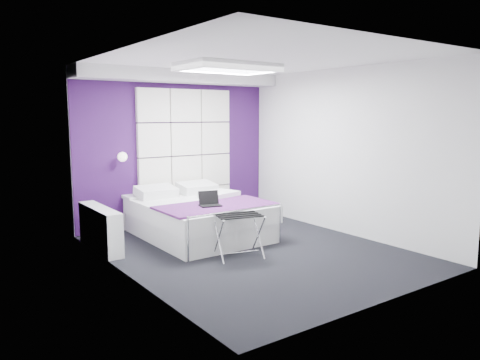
{
  "coord_description": "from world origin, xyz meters",
  "views": [
    {
      "loc": [
        -3.8,
        -5.02,
        1.88
      ],
      "look_at": [
        0.03,
        0.35,
        0.95
      ],
      "focal_mm": 35.0,
      "sensor_mm": 36.0,
      "label": 1
    }
  ],
  "objects_px": {
    "radiator": "(100,228)",
    "laptop": "(209,202)",
    "nightstand": "(139,196)",
    "luggage_rack": "(239,236)",
    "bed": "(199,217)",
    "wall_lamp": "(121,157)"
  },
  "relations": [
    {
      "from": "wall_lamp",
      "to": "luggage_rack",
      "type": "distance_m",
      "value": 2.48
    },
    {
      "from": "laptop",
      "to": "bed",
      "type": "bearing_deg",
      "value": 89.26
    },
    {
      "from": "wall_lamp",
      "to": "bed",
      "type": "bearing_deg",
      "value": -48.04
    },
    {
      "from": "nightstand",
      "to": "radiator",
      "type": "bearing_deg",
      "value": -141.01
    },
    {
      "from": "nightstand",
      "to": "laptop",
      "type": "bearing_deg",
      "value": -71.38
    },
    {
      "from": "bed",
      "to": "laptop",
      "type": "height_order",
      "value": "laptop"
    },
    {
      "from": "nightstand",
      "to": "luggage_rack",
      "type": "height_order",
      "value": "nightstand"
    },
    {
      "from": "wall_lamp",
      "to": "nightstand",
      "type": "relative_size",
      "value": 0.33
    },
    {
      "from": "luggage_rack",
      "to": "laptop",
      "type": "height_order",
      "value": "laptop"
    },
    {
      "from": "radiator",
      "to": "laptop",
      "type": "height_order",
      "value": "laptop"
    },
    {
      "from": "luggage_rack",
      "to": "bed",
      "type": "bearing_deg",
      "value": 98.85
    },
    {
      "from": "nightstand",
      "to": "wall_lamp",
      "type": "bearing_deg",
      "value": 170.89
    },
    {
      "from": "radiator",
      "to": "nightstand",
      "type": "xyz_separation_m",
      "value": [
        0.89,
        0.72,
        0.26
      ]
    },
    {
      "from": "bed",
      "to": "luggage_rack",
      "type": "distance_m",
      "value": 1.24
    },
    {
      "from": "luggage_rack",
      "to": "nightstand",
      "type": "bearing_deg",
      "value": 117.0
    },
    {
      "from": "radiator",
      "to": "laptop",
      "type": "relative_size",
      "value": 4.04
    },
    {
      "from": "wall_lamp",
      "to": "radiator",
      "type": "xyz_separation_m",
      "value": [
        -0.64,
        -0.76,
        -0.92
      ]
    },
    {
      "from": "luggage_rack",
      "to": "wall_lamp",
      "type": "bearing_deg",
      "value": 122.86
    },
    {
      "from": "radiator",
      "to": "laptop",
      "type": "distance_m",
      "value": 1.56
    },
    {
      "from": "bed",
      "to": "luggage_rack",
      "type": "bearing_deg",
      "value": -95.58
    },
    {
      "from": "bed",
      "to": "nightstand",
      "type": "xyz_separation_m",
      "value": [
        -0.6,
        0.9,
        0.26
      ]
    },
    {
      "from": "radiator",
      "to": "luggage_rack",
      "type": "distance_m",
      "value": 1.97
    }
  ]
}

